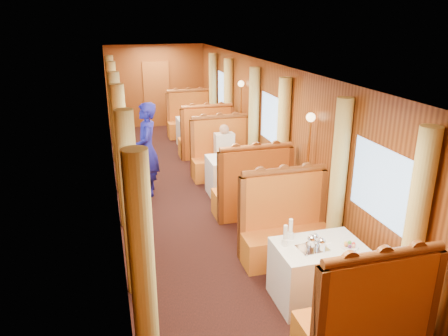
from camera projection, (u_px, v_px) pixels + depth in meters
name	position (u px, v px, depth m)	size (l,w,h in m)	color
floor	(198.00, 198.00, 8.43)	(3.00, 12.00, 0.01)	black
ceiling	(195.00, 66.00, 7.60)	(3.00, 12.00, 0.01)	silver
wall_far	(156.00, 86.00, 13.47)	(3.00, 2.50, 0.01)	brown
wall_left	(113.00, 141.00, 7.64)	(12.00, 2.50, 0.01)	brown
wall_right	(273.00, 130.00, 8.39)	(12.00, 2.50, 0.01)	brown
doorway_far	(157.00, 94.00, 13.52)	(0.80, 0.04, 2.00)	brown
table_near	(318.00, 273.00, 5.31)	(1.05, 0.72, 0.75)	white
banquette_near_fwd	(365.00, 323.00, 4.37)	(1.30, 0.55, 1.34)	#B83F14
banquette_near_aft	(285.00, 231.00, 6.21)	(1.30, 0.55, 1.34)	#B83F14
table_mid	(235.00, 176.00, 8.49)	(1.05, 0.72, 0.75)	white
banquette_mid_fwd	(252.00, 193.00, 7.55)	(1.30, 0.55, 1.34)	#B83F14
banquette_mid_aft	(222.00, 158.00, 9.40)	(1.30, 0.55, 1.34)	#B83F14
table_far	(198.00, 132.00, 11.67)	(1.05, 0.72, 0.75)	white
banquette_far_fwd	(206.00, 140.00, 10.73)	(1.30, 0.55, 1.34)	#B83F14
banquette_far_aft	(190.00, 122.00, 12.58)	(1.30, 0.55, 1.34)	#B83F14
tea_tray	(312.00, 248.00, 5.10)	(0.34, 0.26, 0.01)	silver
teapot_left	(311.00, 244.00, 5.07)	(0.18, 0.13, 0.14)	silver
teapot_right	(321.00, 246.00, 5.04)	(0.16, 0.12, 0.13)	silver
teapot_back	(315.00, 241.00, 5.17)	(0.14, 0.11, 0.12)	silver
fruit_plate	(350.00, 246.00, 5.14)	(0.20, 0.20, 0.05)	white
cup_inboard	(285.00, 237.00, 5.15)	(0.08, 0.08, 0.26)	white
cup_outboard	(290.00, 231.00, 5.30)	(0.08, 0.08, 0.26)	white
rose_vase_mid	(238.00, 149.00, 8.28)	(0.06, 0.06, 0.36)	silver
rose_vase_far	(198.00, 111.00, 11.53)	(0.06, 0.06, 0.36)	silver
window_left_near	(124.00, 213.00, 4.39)	(1.20, 0.90, 0.01)	#81ADE3
curtain_left_near_a	(143.00, 278.00, 3.80)	(0.22, 0.22, 2.35)	#DBCC70
curtain_left_near_b	(131.00, 206.00, 5.22)	(0.22, 0.22, 2.35)	#DBCC70
window_right_near	(381.00, 185.00, 5.13)	(1.20, 0.90, 0.01)	#81ADE3
curtain_right_near_a	(414.00, 237.00, 4.49)	(0.22, 0.22, 2.35)	#DBCC70
curtain_right_near_b	(338.00, 184.00, 5.91)	(0.22, 0.22, 2.35)	#DBCC70
window_left_mid	(113.00, 130.00, 7.57)	(1.20, 0.90, 0.01)	#81ADE3
curtain_left_mid_a	(122.00, 158.00, 6.98)	(0.22, 0.22, 2.35)	#DBCC70
curtain_left_mid_b	(118.00, 134.00, 8.40)	(0.22, 0.22, 2.35)	#DBCC70
window_right_mid	(272.00, 119.00, 8.32)	(1.20, 0.90, 0.01)	#81ADE3
curtain_right_mid_a	(283.00, 145.00, 7.67)	(0.22, 0.22, 2.35)	#DBCC70
curtain_right_mid_b	(254.00, 125.00, 9.09)	(0.22, 0.22, 2.35)	#DBCC70
window_left_far	(108.00, 96.00, 10.76)	(1.20, 0.90, 0.01)	#81ADE3
curtain_left_far_a	(114.00, 113.00, 10.17)	(0.22, 0.22, 2.35)	#DBCC70
curtain_left_far_b	(112.00, 101.00, 11.59)	(0.22, 0.22, 2.35)	#DBCC70
window_right_far	(224.00, 90.00, 11.50)	(1.20, 0.90, 0.01)	#81ADE3
curtain_right_far_a	(228.00, 107.00, 10.86)	(0.22, 0.22, 2.35)	#DBCC70
curtain_right_far_b	(213.00, 96.00, 12.27)	(0.22, 0.22, 2.35)	#DBCC70
sconce_left_fore	(123.00, 164.00, 6.03)	(0.14, 0.14, 1.95)	#BF8C3F
sconce_right_fore	(309.00, 149.00, 6.72)	(0.14, 0.14, 1.95)	#BF8C3F
sconce_left_aft	(114.00, 113.00, 9.21)	(0.14, 0.14, 1.95)	#BF8C3F
sconce_right_aft	(241.00, 106.00, 9.91)	(0.14, 0.14, 1.95)	#BF8C3F
steward	(147.00, 150.00, 8.33)	(0.66, 0.43, 1.81)	navy
passenger	(225.00, 147.00, 9.07)	(0.40, 0.44, 0.76)	beige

